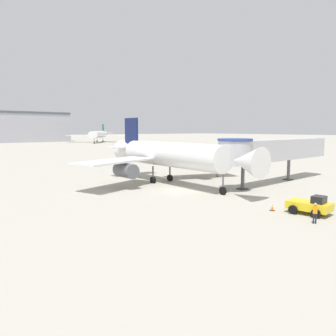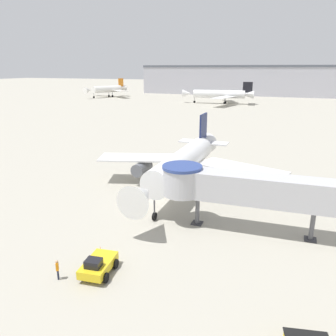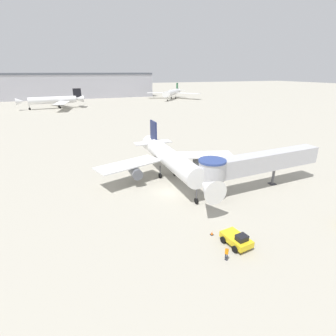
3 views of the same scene
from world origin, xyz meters
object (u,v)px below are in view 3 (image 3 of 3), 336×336
Objects in this scene: jet_bridge at (254,163)px; pushback_tug_yellow at (237,239)px; ground_crew_marshaller at (227,253)px; background_jet_green_tail at (173,92)px; main_airplane at (171,160)px; traffic_cone_near_nose at (212,233)px; background_jet_black_tail at (54,100)px; traffic_cone_starboard_wing at (218,170)px.

jet_bridge is 6.31× the size of pushback_tug_yellow.
ground_crew_marshaller is 166.62m from background_jet_green_tail.
main_airplane reaches higher than traffic_cone_near_nose.
background_jet_green_tail is at bearing 69.10° from jet_bridge.
ground_crew_marshaller is 133.99m from background_jet_black_tail.
jet_bridge is 14.15× the size of ground_crew_marshaller.
jet_bridge is at bearing -84.95° from traffic_cone_starboard_wing.
pushback_tug_yellow is at bearing -137.31° from jet_bridge.
traffic_cone_near_nose is at bearing -45.04° from ground_crew_marshaller.
jet_bridge is 31.92× the size of traffic_cone_starboard_wing.
background_jet_black_tail is (-19.20, 131.17, 3.55)m from pushback_tug_yellow.
background_jet_green_tail is (45.58, 142.29, -0.03)m from jet_bridge.
jet_bridge is 16.64m from pushback_tug_yellow.
background_jet_black_tail is at bearing 105.05° from traffic_cone_starboard_wing.
jet_bridge is 149.41m from background_jet_green_tail.
main_airplane is 7.22× the size of pushback_tug_yellow.
traffic_cone_starboard_wing is (10.48, 20.74, -0.41)m from pushback_tug_yellow.
main_airplane reaches higher than jet_bridge.
traffic_cone_near_nose is 4.61m from ground_crew_marshaller.
ground_crew_marshaller is at bearing 1.26° from background_jet_black_tail.
traffic_cone_starboard_wing is at bearing -62.73° from ground_crew_marshaller.
background_jet_green_tail is at bearing 100.75° from background_jet_black_tail.
jet_bridge reaches higher than traffic_cone_starboard_wing.
pushback_tug_yellow reaches higher than ground_crew_marshaller.
traffic_cone_starboard_wing reaches higher than traffic_cone_near_nose.
pushback_tug_yellow is at bearing -91.07° from main_airplane.
traffic_cone_starboard_wing is at bearing 56.29° from traffic_cone_near_nose.
background_jet_black_tail is (-16.69, 132.90, 3.36)m from ground_crew_marshaller.
main_airplane reaches higher than traffic_cone_starboard_wing.
background_jet_green_tail is at bearing 68.88° from traffic_cone_near_nose.
main_airplane reaches higher than pushback_tug_yellow.
traffic_cone_starboard_wing is 0.02× the size of background_jet_black_tail.
traffic_cone_near_nose is at bearing -148.39° from jet_bridge.
traffic_cone_near_nose is at bearing 112.36° from pushback_tug_yellow.
jet_bridge is 0.65× the size of background_jet_black_tail.
pushback_tug_yellow is 0.10× the size of background_jet_black_tail.
traffic_cone_near_nose is at bearing -96.27° from main_airplane.
background_jet_green_tail reaches higher than traffic_cone_near_nose.
traffic_cone_starboard_wing is at bearing 3.59° from main_airplane.
traffic_cone_near_nose is 0.02× the size of background_jet_green_tail.
ground_crew_marshaller is 0.05× the size of background_jet_black_tail.
pushback_tug_yellow reaches higher than traffic_cone_starboard_wing.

